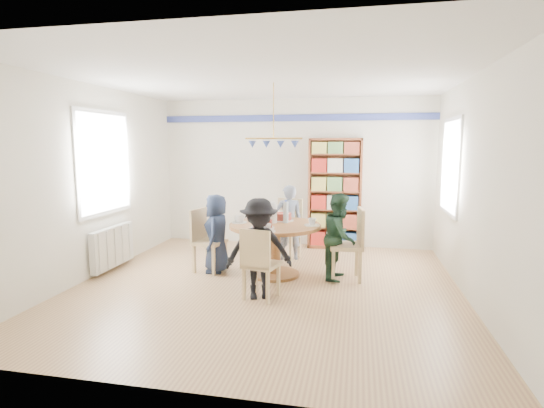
% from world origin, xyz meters
% --- Properties ---
extents(ground, '(5.00, 5.00, 0.00)m').
position_xyz_m(ground, '(0.00, 0.00, 0.00)').
color(ground, tan).
extents(room_shell, '(5.00, 5.00, 5.00)m').
position_xyz_m(room_shell, '(-0.26, 0.87, 1.65)').
color(room_shell, white).
rests_on(room_shell, ground).
extents(radiator, '(0.12, 1.00, 0.60)m').
position_xyz_m(radiator, '(-2.42, 0.30, 0.35)').
color(radiator, silver).
rests_on(radiator, ground).
extents(dining_table, '(1.30, 1.30, 0.75)m').
position_xyz_m(dining_table, '(0.02, 0.50, 0.56)').
color(dining_table, brown).
rests_on(dining_table, ground).
extents(chair_left, '(0.49, 0.49, 0.93)m').
position_xyz_m(chair_left, '(-1.04, 0.52, 0.51)').
color(chair_left, tan).
rests_on(chair_left, ground).
extents(chair_right, '(0.50, 0.50, 1.00)m').
position_xyz_m(chair_right, '(1.10, 0.53, 0.55)').
color(chair_right, tan).
rests_on(chair_right, ground).
extents(chair_far, '(0.53, 0.53, 0.98)m').
position_xyz_m(chair_far, '(0.03, 1.52, 0.54)').
color(chair_far, tan).
rests_on(chair_far, ground).
extents(chair_near, '(0.47, 0.47, 0.88)m').
position_xyz_m(chair_near, '(0.02, -0.49, 0.48)').
color(chair_near, tan).
rests_on(chair_near, ground).
extents(person_left, '(0.44, 0.61, 1.15)m').
position_xyz_m(person_left, '(-0.85, 0.51, 0.58)').
color(person_left, '#1A2339').
rests_on(person_left, ground).
extents(person_right, '(0.53, 0.64, 1.21)m').
position_xyz_m(person_right, '(0.94, 0.53, 0.60)').
color(person_right, '#183020').
rests_on(person_right, ground).
extents(person_far, '(0.51, 0.40, 1.23)m').
position_xyz_m(person_far, '(0.07, 1.41, 0.61)').
color(person_far, gray).
rests_on(person_far, ground).
extents(person_near, '(0.90, 0.68, 1.23)m').
position_xyz_m(person_near, '(0.01, -0.43, 0.62)').
color(person_near, black).
rests_on(person_near, ground).
extents(bookshelf, '(0.94, 0.28, 1.98)m').
position_xyz_m(bookshelf, '(0.76, 2.34, 0.97)').
color(bookshelf, brown).
rests_on(bookshelf, ground).
extents(tableware, '(1.27, 1.27, 0.33)m').
position_xyz_m(tableware, '(-0.00, 0.53, 0.82)').
color(tableware, white).
rests_on(tableware, dining_table).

